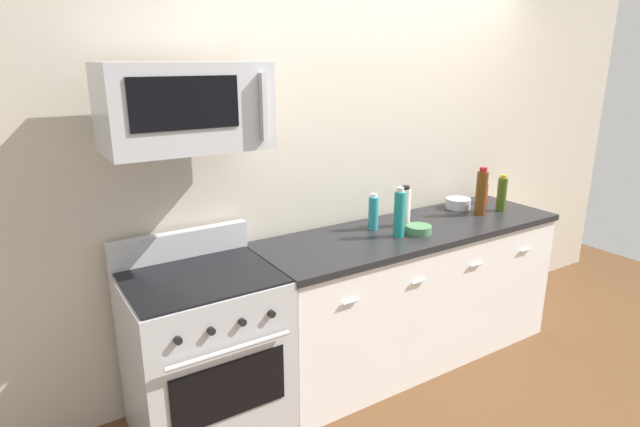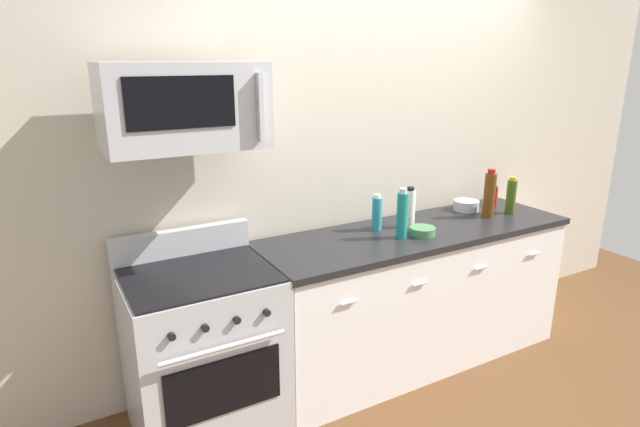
# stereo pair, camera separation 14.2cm
# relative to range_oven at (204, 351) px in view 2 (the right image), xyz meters

# --- Properties ---
(ground_plane) EXTENTS (6.23, 6.23, 0.00)m
(ground_plane) POSITION_rel_range_oven_xyz_m (1.43, -0.00, -0.47)
(ground_plane) COLOR brown
(back_wall) EXTENTS (5.20, 0.10, 2.70)m
(back_wall) POSITION_rel_range_oven_xyz_m (1.43, 0.41, 0.88)
(back_wall) COLOR beige
(back_wall) RESTS_ON ground_plane
(counter_unit) EXTENTS (2.11, 0.66, 0.92)m
(counter_unit) POSITION_rel_range_oven_xyz_m (1.43, -0.00, -0.01)
(counter_unit) COLOR white
(counter_unit) RESTS_ON ground_plane
(range_oven) EXTENTS (0.76, 0.69, 1.07)m
(range_oven) POSITION_rel_range_oven_xyz_m (0.00, 0.00, 0.00)
(range_oven) COLOR #B7BABF
(range_oven) RESTS_ON ground_plane
(microwave) EXTENTS (0.74, 0.44, 0.40)m
(microwave) POSITION_rel_range_oven_xyz_m (0.00, 0.04, 1.28)
(microwave) COLOR #B7BABF
(bottle_sparkling_teal) EXTENTS (0.07, 0.07, 0.31)m
(bottle_sparkling_teal) POSITION_rel_range_oven_xyz_m (1.23, -0.08, 0.60)
(bottle_sparkling_teal) COLOR #197F7A
(bottle_sparkling_teal) RESTS_ON countertop_slab
(bottle_vinegar_white) EXTENTS (0.07, 0.07, 0.27)m
(bottle_vinegar_white) POSITION_rel_range_oven_xyz_m (1.40, 0.06, 0.58)
(bottle_vinegar_white) COLOR silver
(bottle_vinegar_white) RESTS_ON countertop_slab
(bottle_dish_soap) EXTENTS (0.06, 0.06, 0.23)m
(bottle_dish_soap) POSITION_rel_range_oven_xyz_m (1.19, 0.12, 0.56)
(bottle_dish_soap) COLOR teal
(bottle_dish_soap) RESTS_ON countertop_slab
(bottle_hot_sauce_red) EXTENTS (0.05, 0.05, 0.16)m
(bottle_hot_sauce_red) POSITION_rel_range_oven_xyz_m (2.27, 0.16, 0.52)
(bottle_hot_sauce_red) COLOR #B21914
(bottle_hot_sauce_red) RESTS_ON countertop_slab
(bottle_wine_amber) EXTENTS (0.08, 0.08, 0.33)m
(bottle_wine_amber) POSITION_rel_range_oven_xyz_m (2.02, -0.02, 0.61)
(bottle_wine_amber) COLOR #59330F
(bottle_wine_amber) RESTS_ON countertop_slab
(bottle_olive_oil) EXTENTS (0.07, 0.07, 0.26)m
(bottle_olive_oil) POSITION_rel_range_oven_xyz_m (2.21, -0.04, 0.57)
(bottle_olive_oil) COLOR #385114
(bottle_olive_oil) RESTS_ON countertop_slab
(bowl_steel_prep) EXTENTS (0.18, 0.18, 0.07)m
(bowl_steel_prep) POSITION_rel_range_oven_xyz_m (2.01, 0.17, 0.49)
(bowl_steel_prep) COLOR #B2B5BA
(bowl_steel_prep) RESTS_ON countertop_slab
(bowl_green_glaze) EXTENTS (0.16, 0.16, 0.05)m
(bowl_green_glaze) POSITION_rel_range_oven_xyz_m (1.38, -0.10, 0.48)
(bowl_green_glaze) COLOR #477A4C
(bowl_green_glaze) RESTS_ON countertop_slab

